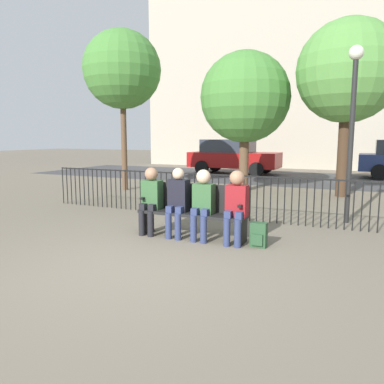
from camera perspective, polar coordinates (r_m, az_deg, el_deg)
ground_plane at (r=5.15m, az=-7.63°, el=-11.23°), size 80.00×80.00×0.00m
park_bench at (r=6.46m, az=0.30°, el=-2.55°), size 1.91×0.45×0.92m
seated_person_0 at (r=6.68m, az=-6.30°, el=-0.67°), size 0.34×0.39×1.19m
seated_person_1 at (r=6.42m, az=-2.21°, el=-1.06°), size 0.34×0.39×1.20m
seated_person_2 at (r=6.23m, az=1.64°, el=-1.24°), size 0.34×0.39×1.19m
seated_person_3 at (r=6.03m, az=6.73°, el=-1.59°), size 0.34×0.39×1.20m
backpack at (r=6.02m, az=10.11°, el=-6.48°), size 0.25×0.20×0.39m
fence_railing at (r=7.95m, az=5.02°, el=-0.09°), size 9.01×0.03×0.95m
tree_0 at (r=11.85m, az=22.69°, el=16.49°), size 2.87×2.87×4.99m
tree_1 at (r=12.65m, az=-10.60°, el=17.81°), size 2.46×2.46×5.08m
tree_2 at (r=12.16m, az=8.09°, el=14.03°), size 2.82×2.82×4.37m
lamp_post at (r=8.09m, az=23.34°, el=11.82°), size 0.28×0.28×3.46m
street_surface at (r=16.39m, az=15.32°, el=2.03°), size 24.00×6.00×0.01m
parked_car_0 at (r=17.89m, az=6.20°, el=5.47°), size 4.20×1.94×1.62m
building_facade at (r=24.65m, az=19.12°, el=18.38°), size 20.00×6.00×12.42m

